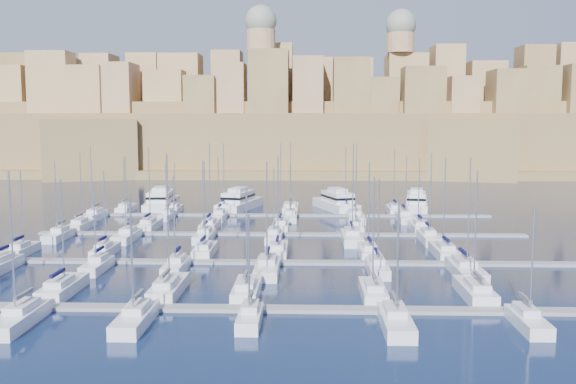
{
  "coord_description": "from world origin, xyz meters",
  "views": [
    {
      "loc": [
        4.75,
        -98.91,
        19.83
      ],
      "look_at": [
        1.4,
        6.0,
        7.97
      ],
      "focal_mm": 40.0,
      "sensor_mm": 36.0,
      "label": 1
    }
  ],
  "objects_px": {
    "motor_yacht_a": "(161,201)",
    "motor_yacht_b": "(239,202)",
    "sailboat_4": "(373,291)",
    "motor_yacht_c": "(337,202)",
    "motor_yacht_d": "(416,203)",
    "sailboat_2": "(168,288)"
  },
  "relations": [
    {
      "from": "sailboat_2",
      "to": "motor_yacht_a",
      "type": "height_order",
      "value": "sailboat_2"
    },
    {
      "from": "sailboat_4",
      "to": "motor_yacht_d",
      "type": "xyz_separation_m",
      "value": [
        16.36,
        69.6,
        0.99
      ]
    },
    {
      "from": "sailboat_2",
      "to": "motor_yacht_d",
      "type": "height_order",
      "value": "sailboat_2"
    },
    {
      "from": "motor_yacht_c",
      "to": "sailboat_4",
      "type": "bearing_deg",
      "value": -89.16
    },
    {
      "from": "motor_yacht_a",
      "to": "motor_yacht_c",
      "type": "height_order",
      "value": "same"
    },
    {
      "from": "sailboat_2",
      "to": "motor_yacht_c",
      "type": "distance_m",
      "value": 73.08
    },
    {
      "from": "sailboat_4",
      "to": "motor_yacht_a",
      "type": "height_order",
      "value": "sailboat_4"
    },
    {
      "from": "motor_yacht_a",
      "to": "motor_yacht_d",
      "type": "xyz_separation_m",
      "value": [
        56.54,
        -1.61,
        0.0
      ]
    },
    {
      "from": "motor_yacht_d",
      "to": "motor_yacht_a",
      "type": "bearing_deg",
      "value": 178.37
    },
    {
      "from": "motor_yacht_a",
      "to": "motor_yacht_b",
      "type": "xyz_separation_m",
      "value": [
        17.55,
        -0.67,
        0.0
      ]
    },
    {
      "from": "sailboat_4",
      "to": "motor_yacht_a",
      "type": "distance_m",
      "value": 81.77
    },
    {
      "from": "sailboat_4",
      "to": "motor_yacht_b",
      "type": "height_order",
      "value": "sailboat_4"
    },
    {
      "from": "motor_yacht_a",
      "to": "motor_yacht_d",
      "type": "height_order",
      "value": "same"
    },
    {
      "from": "motor_yacht_b",
      "to": "motor_yacht_d",
      "type": "relative_size",
      "value": 1.13
    },
    {
      "from": "motor_yacht_c",
      "to": "motor_yacht_d",
      "type": "relative_size",
      "value": 1.09
    },
    {
      "from": "sailboat_2",
      "to": "motor_yacht_c",
      "type": "height_order",
      "value": "sailboat_2"
    },
    {
      "from": "motor_yacht_d",
      "to": "sailboat_2",
      "type": "bearing_deg",
      "value": -119.83
    },
    {
      "from": "motor_yacht_a",
      "to": "sailboat_2",
      "type": "bearing_deg",
      "value": -76.48
    },
    {
      "from": "sailboat_4",
      "to": "motor_yacht_a",
      "type": "relative_size",
      "value": 0.73
    },
    {
      "from": "motor_yacht_a",
      "to": "motor_yacht_b",
      "type": "distance_m",
      "value": 17.56
    },
    {
      "from": "sailboat_2",
      "to": "sailboat_4",
      "type": "bearing_deg",
      "value": -1.51
    },
    {
      "from": "motor_yacht_c",
      "to": "motor_yacht_d",
      "type": "height_order",
      "value": "same"
    }
  ]
}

